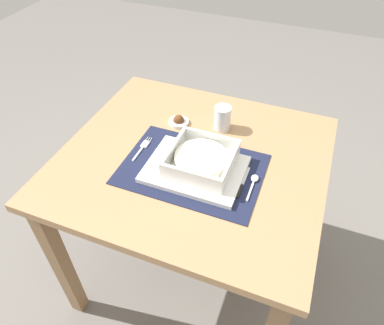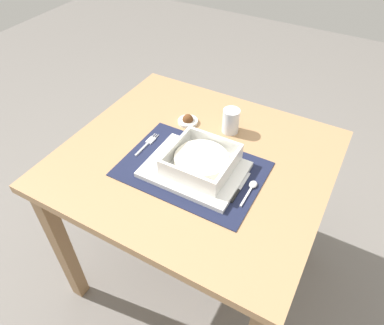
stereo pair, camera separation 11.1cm
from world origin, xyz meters
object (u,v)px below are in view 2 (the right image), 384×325
Objects in this scene: dining_table at (195,178)px; spoon at (252,187)px; fork at (148,143)px; drinking_glass at (231,122)px; butter_knife at (239,189)px; porridge_bowl at (201,161)px; condiment_saucer at (188,120)px.

dining_table is 0.25m from spoon.
drinking_glass reaches higher than fork.
drinking_glass reaches higher than butter_knife.
porridge_bowl is 1.76× the size of spoon.
spoon is at bearing 1.64° from porridge_bowl.
fork is 0.95× the size of butter_knife.
spoon is at bearing 38.13° from butter_knife.
drinking_glass is (-0.18, 0.23, 0.03)m from spoon.
fork is at bearing -172.64° from dining_table.
dining_table is at bearing -52.87° from condiment_saucer.
spoon reaches higher than fork.
butter_knife is at bearing -60.13° from drinking_glass.
dining_table is at bearing 6.14° from fork.
butter_knife is 1.53× the size of drinking_glass.
drinking_glass reaches higher than spoon.
condiment_saucer is at bearing 149.70° from spoon.
drinking_glass is at bearing 91.20° from porridge_bowl.
butter_knife is at bearing -20.02° from dining_table.
porridge_bowl reaches higher than butter_knife.
porridge_bowl is at bearing -8.11° from fork.
dining_table is 6.36× the size of butter_knife.
dining_table is at bearing -103.22° from drinking_glass.
spoon is 1.25× the size of drinking_glass.
condiment_saucer is at bearing 145.29° from butter_knife.
dining_table is 11.79× the size of condiment_saucer.
condiment_saucer is (-0.16, -0.03, -0.03)m from drinking_glass.
butter_knife is (0.14, -0.02, -0.04)m from porridge_bowl.
butter_knife is (-0.03, -0.02, -0.00)m from spoon.
fork is at bearing -136.55° from drinking_glass.
dining_table is 0.16m from porridge_bowl.
fork is 1.76× the size of condiment_saucer.
dining_table is 0.22m from condiment_saucer.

